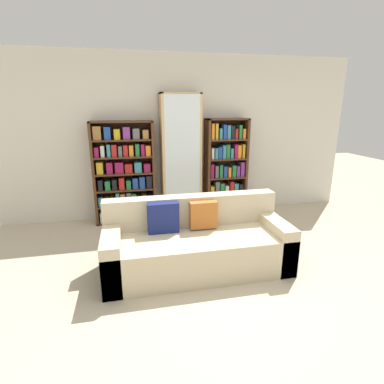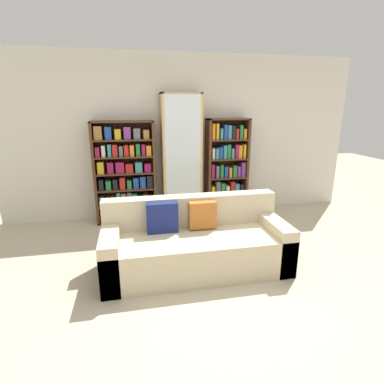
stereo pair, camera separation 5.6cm
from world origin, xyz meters
name	(u,v)px [view 1 (the left image)]	position (x,y,z in m)	size (l,w,h in m)	color
ground_plane	(222,282)	(0.00, 0.00, 0.00)	(16.00, 16.00, 0.00)	beige
wall_back	(182,138)	(0.00, 2.34, 1.35)	(6.03, 0.06, 2.70)	silver
couch	(196,245)	(-0.21, 0.38, 0.30)	(2.12, 0.84, 0.82)	beige
bookshelf_left	(124,175)	(-1.01, 2.14, 0.79)	(0.98, 0.32, 1.65)	#4C2D19
display_cabinet	(181,158)	(-0.08, 2.12, 1.03)	(0.64, 0.36, 2.07)	tan
bookshelf_right	(226,169)	(0.72, 2.14, 0.82)	(0.71, 0.32, 1.67)	#4C2D19
wine_bottle	(227,219)	(0.53, 1.45, 0.15)	(0.08, 0.08, 0.36)	#192333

